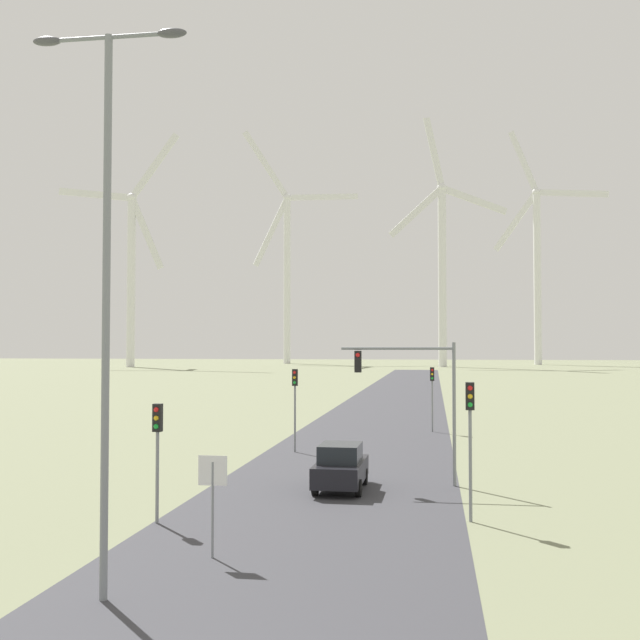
% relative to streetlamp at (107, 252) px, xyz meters
% --- Properties ---
extents(road_surface, '(10.00, 240.00, 0.01)m').
position_rel_streetlamp_xyz_m(road_surface, '(3.37, 41.90, -7.85)').
color(road_surface, '#38383D').
rests_on(road_surface, ground).
extents(streetlamp, '(3.73, 0.32, 12.91)m').
position_rel_streetlamp_xyz_m(streetlamp, '(0.00, 0.00, 0.00)').
color(streetlamp, gray).
rests_on(streetlamp, ground).
extents(stop_sign_near, '(0.81, 0.07, 2.74)m').
position_rel_streetlamp_xyz_m(stop_sign_near, '(1.44, 3.61, -5.94)').
color(stop_sign_near, gray).
rests_on(stop_sign_near, ground).
extents(traffic_light_post_near_left, '(0.28, 0.33, 3.83)m').
position_rel_streetlamp_xyz_m(traffic_light_post_near_left, '(-1.47, 7.13, -5.04)').
color(traffic_light_post_near_left, gray).
rests_on(traffic_light_post_near_left, ground).
extents(traffic_light_post_near_right, '(0.28, 0.33, 4.51)m').
position_rel_streetlamp_xyz_m(traffic_light_post_near_right, '(8.53, 8.83, -4.56)').
color(traffic_light_post_near_right, gray).
rests_on(traffic_light_post_near_right, ground).
extents(traffic_light_post_mid_left, '(0.28, 0.34, 4.45)m').
position_rel_streetlamp_xyz_m(traffic_light_post_mid_left, '(-0.02, 23.61, -4.61)').
color(traffic_light_post_mid_left, gray).
rests_on(traffic_light_post_mid_left, ground).
extents(traffic_light_post_mid_right, '(0.28, 0.33, 4.27)m').
position_rel_streetlamp_xyz_m(traffic_light_post_mid_right, '(7.27, 34.18, -4.73)').
color(traffic_light_post_mid_right, gray).
rests_on(traffic_light_post_mid_right, ground).
extents(traffic_light_mast_overhead, '(4.70, 0.35, 5.85)m').
position_rel_streetlamp_xyz_m(traffic_light_mast_overhead, '(6.54, 15.00, -3.66)').
color(traffic_light_mast_overhead, gray).
rests_on(traffic_light_mast_overhead, ground).
extents(car_approaching, '(1.88, 4.12, 1.83)m').
position_rel_streetlamp_xyz_m(car_approaching, '(3.70, 13.51, -6.94)').
color(car_approaching, black).
rests_on(car_approaching, ground).
extents(wind_turbine_far_left, '(33.97, 2.60, 62.85)m').
position_rel_streetlamp_xyz_m(wind_turbine_far_left, '(-72.83, 174.31, 20.55)').
color(wind_turbine_far_left, white).
rests_on(wind_turbine_far_left, ground).
extents(wind_turbine_left, '(35.01, 18.63, 73.84)m').
position_rel_streetlamp_xyz_m(wind_turbine_left, '(-38.82, 218.41, 25.20)').
color(wind_turbine_left, white).
rests_on(wind_turbine_left, ground).
extents(wind_turbine_center, '(31.97, 11.58, 67.53)m').
position_rel_streetlamp_xyz_m(wind_turbine_center, '(9.87, 187.61, 21.80)').
color(wind_turbine_center, white).
rests_on(wind_turbine_center, ground).
extents(wind_turbine_right, '(31.52, 15.91, 72.16)m').
position_rel_streetlamp_xyz_m(wind_turbine_right, '(38.54, 215.96, 24.07)').
color(wind_turbine_right, white).
rests_on(wind_turbine_right, ground).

